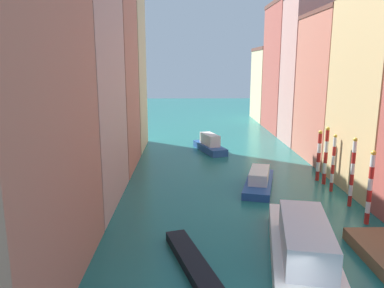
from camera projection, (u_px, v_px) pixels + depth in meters
ground_plane at (224, 165)px, 38.39m from camera, size 154.00×154.00×0.00m
building_left_1 at (66, 69)px, 25.98m from camera, size 6.80×10.26×19.73m
building_left_2 at (97, 58)px, 35.35m from camera, size 6.80×8.99×21.46m
building_left_3 at (115, 61)px, 44.11m from camera, size 6.80×8.02×21.07m
building_right_2 at (340, 88)px, 39.01m from camera, size 6.80×10.19×15.54m
building_right_3 at (313, 69)px, 47.39m from camera, size 6.80×7.30×19.05m
building_right_4 at (292, 68)px, 56.67m from camera, size 6.80×11.37×19.33m
building_right_5 at (274, 84)px, 68.40m from camera, size 6.80×10.98×13.18m
mooring_pole_0 at (370, 187)px, 23.68m from camera, size 0.33×0.33×4.92m
mooring_pole_1 at (352, 172)px, 26.71m from camera, size 0.31×0.31×5.13m
mooring_pole_2 at (333, 163)px, 29.92m from camera, size 0.28×0.28×4.75m
mooring_pole_3 at (326, 155)px, 31.73m from camera, size 0.34×0.34×5.04m
mooring_pole_4 at (319, 155)px, 32.79m from camera, size 0.35×0.35×4.56m
vaporetto_white at (304, 254)px, 18.44m from camera, size 5.53×13.01×2.63m
gondola_black at (198, 270)px, 18.24m from camera, size 3.50×8.22×0.52m
motorboat_0 at (210, 145)px, 44.28m from camera, size 3.84×6.73×2.09m
motorboat_1 at (259, 180)px, 31.33m from camera, size 3.94×7.46×1.54m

